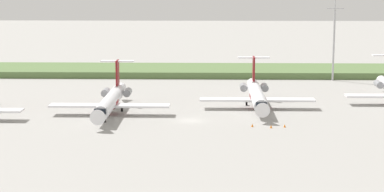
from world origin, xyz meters
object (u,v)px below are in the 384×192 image
(safety_cone_front_marker, at_px, (252,125))
(antenna_mast, at_px, (334,35))
(regional_jet_third, at_px, (257,95))
(regional_jet_second, at_px, (111,100))
(safety_cone_mid_marker, at_px, (271,127))
(safety_cone_rear_marker, at_px, (285,126))

(safety_cone_front_marker, bearing_deg, antenna_mast, 66.62)
(regional_jet_third, relative_size, safety_cone_front_marker, 56.36)
(antenna_mast, relative_size, safety_cone_front_marker, 50.30)
(regional_jet_second, distance_m, safety_cone_front_marker, 28.85)
(antenna_mast, bearing_deg, safety_cone_front_marker, -113.38)
(regional_jet_second, bearing_deg, regional_jet_third, 13.77)
(regional_jet_third, distance_m, safety_cone_front_marker, 18.47)
(antenna_mast, bearing_deg, safety_cone_mid_marker, -110.20)
(antenna_mast, xyz_separation_m, safety_cone_mid_marker, (-20.41, -55.48, -11.13))
(safety_cone_front_marker, relative_size, safety_cone_mid_marker, 1.00)
(antenna_mast, bearing_deg, safety_cone_rear_marker, -108.17)
(regional_jet_second, distance_m, safety_cone_mid_marker, 32.12)
(antenna_mast, bearing_deg, regional_jet_second, -139.12)
(regional_jet_second, xyz_separation_m, regional_jet_third, (28.42, 6.96, 0.00))
(antenna_mast, distance_m, safety_cone_rear_marker, 58.73)
(antenna_mast, height_order, safety_cone_mid_marker, antenna_mast)
(regional_jet_third, bearing_deg, regional_jet_second, -166.23)
(safety_cone_front_marker, bearing_deg, safety_cone_rear_marker, -1.93)
(safety_cone_mid_marker, relative_size, safety_cone_rear_marker, 1.00)
(antenna_mast, height_order, safety_cone_front_marker, antenna_mast)
(safety_cone_front_marker, xyz_separation_m, safety_cone_rear_marker, (5.63, -0.19, 0.00))
(safety_cone_mid_marker, xyz_separation_m, safety_cone_rear_marker, (2.43, 0.68, 0.00))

